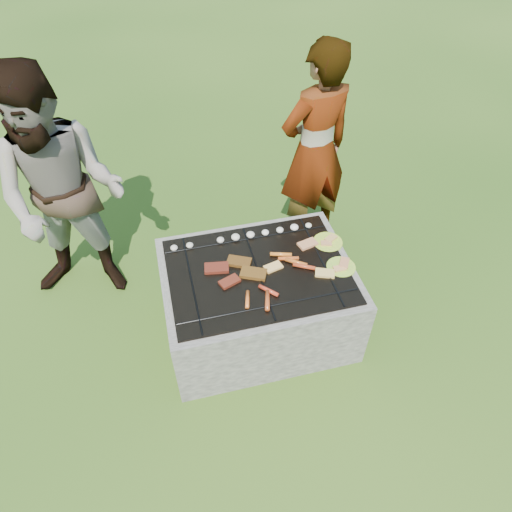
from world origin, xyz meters
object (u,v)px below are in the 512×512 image
at_px(plate_near, 341,267).
at_px(bystander, 64,197).
at_px(fire_pit, 258,302).
at_px(cook, 315,151).
at_px(plate_far, 328,242).

height_order(plate_near, bystander, bystander).
relative_size(fire_pit, cook, 0.74).
bearing_deg(plate_near, bystander, 154.85).
distance_m(fire_pit, plate_far, 0.67).
xyz_separation_m(fire_pit, plate_far, (0.56, 0.15, 0.33)).
height_order(cook, bystander, bystander).
distance_m(plate_far, bystander, 1.88).
relative_size(plate_far, bystander, 0.13).
height_order(plate_far, bystander, bystander).
relative_size(plate_near, bystander, 0.13).
xyz_separation_m(fire_pit, bystander, (-1.20, 0.73, 0.64)).
bearing_deg(plate_far, plate_near, -89.73).
bearing_deg(bystander, cook, 20.46).
relative_size(fire_pit, plate_near, 5.43).
bearing_deg(cook, fire_pit, 37.66).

